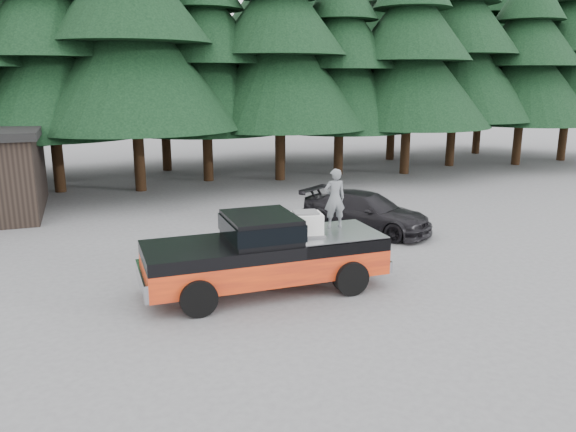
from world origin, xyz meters
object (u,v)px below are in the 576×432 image
object	(u,v)px
man_on_bed	(335,198)
parked_car	(366,212)
air_compressor	(305,225)
pickup_truck	(265,264)

from	to	relation	value
man_on_bed	parked_car	world-z (taller)	man_on_bed
air_compressor	parked_car	world-z (taller)	air_compressor
parked_car	pickup_truck	bearing A→B (deg)	-174.23
pickup_truck	man_on_bed	distance (m)	2.48
air_compressor	man_on_bed	xyz separation A→B (m)	(0.97, 0.43, 0.50)
pickup_truck	air_compressor	size ratio (longest dim) A/B	7.69
air_compressor	parked_car	bearing A→B (deg)	55.85
pickup_truck	man_on_bed	size ratio (longest dim) A/B	3.89
pickup_truck	man_on_bed	world-z (taller)	man_on_bed
parked_car	air_compressor	bearing A→B (deg)	-166.97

